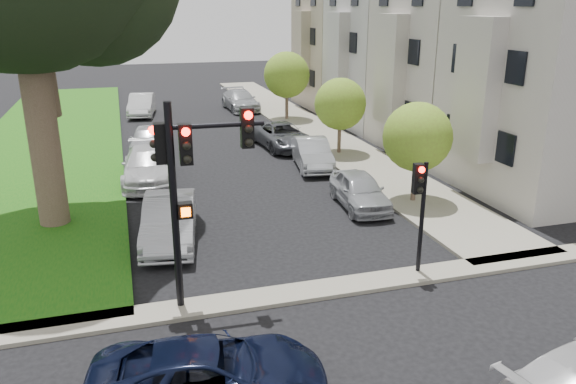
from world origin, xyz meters
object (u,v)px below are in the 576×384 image
object	(u,v)px
car_cross_near	(209,375)
traffic_signal_secondary	(420,198)
small_tree_a	(417,137)
car_parked_5	(170,220)
traffic_signal_main	(189,169)
car_parked_2	(282,136)
small_tree_c	(287,75)
car_parked_4	(240,100)
car_parked_1	(312,154)
small_tree_b	(340,104)
car_parked_9	(142,105)
car_parked_6	(148,166)
car_parked_0	(360,190)
car_parked_7	(147,139)

from	to	relation	value
car_cross_near	traffic_signal_secondary	bearing A→B (deg)	-51.46
small_tree_a	car_parked_5	size ratio (longest dim) A/B	0.86
traffic_signal_main	car_parked_2	size ratio (longest dim) A/B	1.09
small_tree_c	car_parked_4	bearing A→B (deg)	114.80
car_cross_near	car_parked_1	bearing A→B (deg)	-17.34
small_tree_b	car_parked_9	bearing A→B (deg)	123.38
car_parked_4	car_parked_9	distance (m)	7.35
small_tree_c	traffic_signal_secondary	bearing A→B (deg)	-97.42
car_parked_2	small_tree_b	bearing A→B (deg)	-47.02
small_tree_c	car_parked_9	bearing A→B (deg)	153.99
car_parked_4	car_parked_2	bearing A→B (deg)	-93.84
car_parked_9	car_parked_5	bearing A→B (deg)	-82.57
car_parked_5	car_parked_9	bearing A→B (deg)	98.01
car_cross_near	car_parked_6	xyz separation A→B (m)	(-0.30, 15.71, 0.12)
small_tree_b	car_parked_0	distance (m)	8.57
traffic_signal_main	car_parked_9	world-z (taller)	traffic_signal_main
car_parked_0	car_parked_1	bearing A→B (deg)	94.51
small_tree_a	car_parked_4	xyz separation A→B (m)	(-2.26, 22.94, -1.98)
small_tree_c	car_parked_1	size ratio (longest dim) A/B	1.07
traffic_signal_secondary	car_cross_near	world-z (taller)	traffic_signal_secondary
car_parked_2	car_parked_6	distance (m)	8.81
car_cross_near	car_parked_5	size ratio (longest dim) A/B	0.99
car_parked_0	car_parked_9	size ratio (longest dim) A/B	0.86
small_tree_b	car_parked_7	distance (m)	10.73
traffic_signal_main	car_parked_2	distance (m)	17.93
traffic_signal_main	car_parked_6	world-z (taller)	traffic_signal_main
car_cross_near	car_parked_2	world-z (taller)	car_parked_2
traffic_signal_secondary	car_parked_7	world-z (taller)	traffic_signal_secondary
traffic_signal_secondary	car_parked_7	xyz separation A→B (m)	(-6.75, 17.69, -1.72)
car_parked_0	car_parked_4	bearing A→B (deg)	94.89
traffic_signal_secondary	car_parked_4	xyz separation A→B (m)	(0.85, 28.75, -1.66)
car_parked_2	car_parked_5	bearing A→B (deg)	-127.16
small_tree_b	small_tree_c	xyz separation A→B (m)	(0.00, 9.89, 0.41)
small_tree_a	car_parked_9	distance (m)	24.76
small_tree_c	car_parked_2	size ratio (longest dim) A/B	0.93
small_tree_a	car_parked_2	size ratio (longest dim) A/B	0.81
car_parked_2	car_parked_5	world-z (taller)	car_parked_5
car_parked_2	small_tree_c	bearing A→B (deg)	66.54
car_parked_4	car_cross_near	bearing A→B (deg)	-105.68
car_cross_near	car_parked_0	size ratio (longest dim) A/B	1.16
traffic_signal_secondary	car_parked_2	bearing A→B (deg)	87.96
car_parked_7	small_tree_b	bearing A→B (deg)	-12.26
car_parked_2	car_parked_7	size ratio (longest dim) A/B	1.25
car_parked_7	car_parked_6	bearing A→B (deg)	-84.26
car_parked_7	car_parked_9	size ratio (longest dim) A/B	0.86
small_tree_b	traffic_signal_main	world-z (taller)	traffic_signal_main
small_tree_a	traffic_signal_main	size ratio (longest dim) A/B	0.75
small_tree_c	car_parked_2	distance (m)	8.39
car_parked_0	car_parked_9	xyz separation A→B (m)	(-7.31, 22.59, 0.09)
small_tree_b	traffic_signal_secondary	size ratio (longest dim) A/B	1.18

